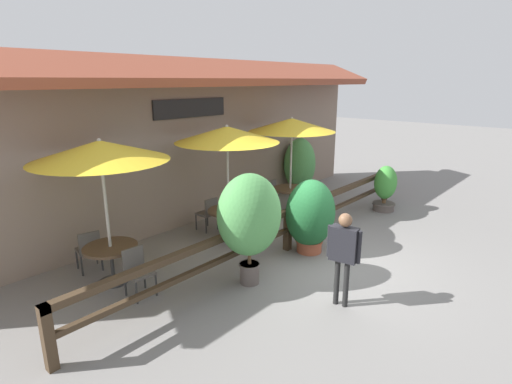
{
  "coord_description": "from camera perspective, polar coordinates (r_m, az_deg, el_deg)",
  "views": [
    {
      "loc": [
        -6.7,
        -3.88,
        3.67
      ],
      "look_at": [
        -0.52,
        1.52,
        1.36
      ],
      "focal_mm": 28.0,
      "sensor_mm": 36.0,
      "label": 1
    }
  ],
  "objects": [
    {
      "name": "potted_plant_tall_tropical",
      "position": [
        7.16,
        -0.97,
        -3.5
      ],
      "size": [
        1.22,
        1.1,
        2.1
      ],
      "color": "#564C47",
      "rests_on": "ground"
    },
    {
      "name": "chair_far_streetside",
      "position": [
        10.95,
        7.97,
        -1.4
      ],
      "size": [
        0.47,
        0.47,
        0.86
      ],
      "rotation": [
        0.0,
        0.0,
        0.12
      ],
      "color": "#514C47",
      "rests_on": "ground"
    },
    {
      "name": "potted_plant_corner_fern",
      "position": [
        12.06,
        17.97,
        0.68
      ],
      "size": [
        0.69,
        0.64,
        1.32
      ],
      "color": "#564C47",
      "rests_on": "ground"
    },
    {
      "name": "patio_railing",
      "position": [
        8.83,
        4.57,
        -4.04
      ],
      "size": [
        10.4,
        0.14,
        0.95
      ],
      "color": "#3D2D1E",
      "rests_on": "ground"
    },
    {
      "name": "chair_near_wallside",
      "position": [
        8.57,
        -22.78,
        -7.46
      ],
      "size": [
        0.5,
        0.5,
        0.86
      ],
      "rotation": [
        0.0,
        0.0,
        2.93
      ],
      "color": "#514C47",
      "rests_on": "ground"
    },
    {
      "name": "dining_table_near",
      "position": [
        7.92,
        -20.0,
        -8.25
      ],
      "size": [
        0.98,
        0.98,
        0.73
      ],
      "color": "#4C3826",
      "rests_on": "ground"
    },
    {
      "name": "chair_middle_wallside",
      "position": [
        10.07,
        -6.85,
        -2.89
      ],
      "size": [
        0.43,
        0.43,
        0.86
      ],
      "rotation": [
        0.0,
        0.0,
        3.13
      ],
      "color": "#514C47",
      "rests_on": "ground"
    },
    {
      "name": "potted_plant_entrance_palm",
      "position": [
        13.29,
        6.26,
        3.93
      ],
      "size": [
        1.11,
        1.0,
        1.86
      ],
      "color": "#9E4C33",
      "rests_on": "ground"
    },
    {
      "name": "patio_umbrella_middle",
      "position": [
        9.03,
        -4.16,
        8.21
      ],
      "size": [
        2.36,
        2.36,
        2.72
      ],
      "color": "#B7B2A8",
      "rests_on": "ground"
    },
    {
      "name": "patio_umbrella_near",
      "position": [
        7.39,
        -21.39,
        5.5
      ],
      "size": [
        2.36,
        2.36,
        2.72
      ],
      "color": "#B7B2A8",
      "rests_on": "ground"
    },
    {
      "name": "chair_near_streetside",
      "position": [
        7.39,
        -16.56,
        -10.58
      ],
      "size": [
        0.44,
        0.44,
        0.86
      ],
      "rotation": [
        0.0,
        0.0,
        -0.05
      ],
      "color": "#514C47",
      "rests_on": "ground"
    },
    {
      "name": "ground_plane",
      "position": [
        8.57,
        10.18,
        -9.94
      ],
      "size": [
        60.0,
        60.0,
        0.0
      ],
      "primitive_type": "plane",
      "color": "slate"
    },
    {
      "name": "potted_plant_small_flowering",
      "position": [
        8.74,
        7.77,
        -3.23
      ],
      "size": [
        1.15,
        1.04,
        1.63
      ],
      "color": "#9E4C33",
      "rests_on": "ground"
    },
    {
      "name": "chair_middle_streetside",
      "position": [
        8.97,
        -0.68,
        -5.15
      ],
      "size": [
        0.48,
        0.48,
        0.86
      ],
      "rotation": [
        0.0,
        0.0,
        0.14
      ],
      "color": "#514C47",
      "rests_on": "ground"
    },
    {
      "name": "patio_umbrella_far",
      "position": [
        10.99,
        5.14,
        9.53
      ],
      "size": [
        2.36,
        2.36,
        2.72
      ],
      "color": "#B7B2A8",
      "rests_on": "ground"
    },
    {
      "name": "dining_table_middle",
      "position": [
        9.47,
        -3.94,
        -3.36
      ],
      "size": [
        0.98,
        0.98,
        0.73
      ],
      "color": "#4C3826",
      "rests_on": "ground"
    },
    {
      "name": "pedestrian",
      "position": [
        6.7,
        12.42,
        -7.75
      ],
      "size": [
        0.27,
        0.57,
        1.63
      ],
      "rotation": [
        0.0,
        0.0,
        -1.41
      ],
      "color": "black",
      "rests_on": "ground"
    },
    {
      "name": "chair_far_wallside",
      "position": [
        11.79,
        1.78,
        -0.01
      ],
      "size": [
        0.43,
        0.43,
        0.86
      ],
      "rotation": [
        0.0,
        0.0,
        3.16
      ],
      "color": "#514C47",
      "rests_on": "ground"
    },
    {
      "name": "building_facade",
      "position": [
        10.53,
        -8.79,
        7.3
      ],
      "size": [
        14.28,
        1.49,
        4.23
      ],
      "color": "gray",
      "rests_on": "ground"
    },
    {
      "name": "dining_table_far",
      "position": [
        11.36,
        4.91,
        -0.13
      ],
      "size": [
        0.98,
        0.98,
        0.73
      ],
      "color": "#4C3826",
      "rests_on": "ground"
    }
  ]
}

